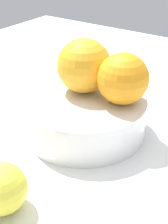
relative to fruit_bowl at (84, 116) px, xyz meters
The scene contains 5 objects.
ground_plane 3.77cm from the fruit_bowl, ahead, with size 110.00×110.00×2.00cm, color white.
fruit_bowl is the anchor object (origin of this frame).
orange_in_bowl_0 8.95cm from the fruit_bowl, 65.77° to the right, with size 7.68×7.68×7.68cm, color orange.
orange_in_bowl_1 7.85cm from the fruit_bowl, 34.78° to the left, with size 8.54×8.54×8.54cm, color #F9A823.
orange_loose_0 19.44cm from the fruit_bowl, behind, with size 6.14×6.14×6.14cm, color yellow.
Camera 1 is at (-37.91, -26.48, 29.62)cm, focal length 54.36 mm.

